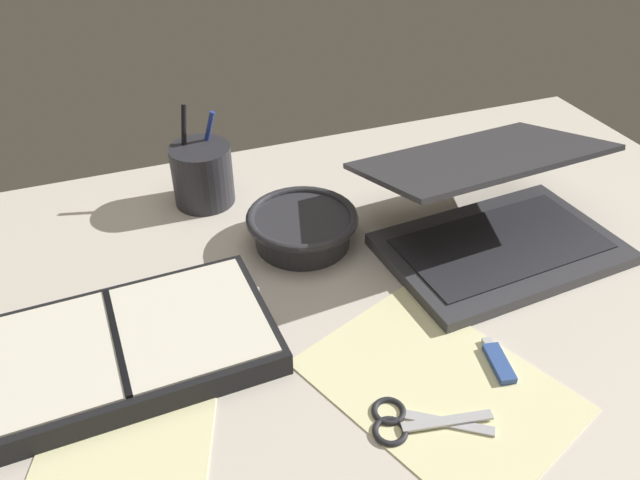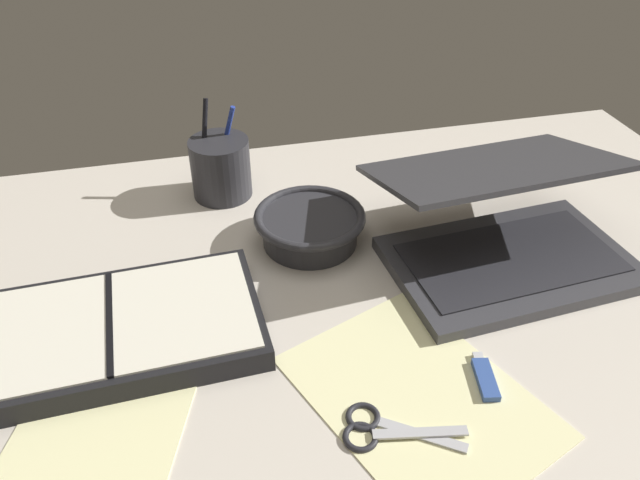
{
  "view_description": "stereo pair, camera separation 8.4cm",
  "coord_description": "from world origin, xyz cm",
  "px_view_note": "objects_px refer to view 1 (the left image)",
  "views": [
    {
      "loc": [
        -26.54,
        -54.62,
        58.43
      ],
      "look_at": [
        -2.61,
        8.68,
        9.0
      ],
      "focal_mm": 35.0,
      "sensor_mm": 36.0,
      "label": 1
    },
    {
      "loc": [
        -18.55,
        -57.09,
        58.43
      ],
      "look_at": [
        -2.61,
        8.68,
        9.0
      ],
      "focal_mm": 35.0,
      "sensor_mm": 36.0,
      "label": 2
    }
  ],
  "objects_px": {
    "pen_cup": "(202,174)",
    "planner": "(119,349)",
    "laptop": "(493,217)",
    "scissors": "(404,421)",
    "bowl": "(302,227)"
  },
  "relations": [
    {
      "from": "pen_cup",
      "to": "scissors",
      "type": "xyz_separation_m",
      "value": [
        0.11,
        -0.52,
        -0.05
      ]
    },
    {
      "from": "laptop",
      "to": "planner",
      "type": "relative_size",
      "value": 0.96
    },
    {
      "from": "laptop",
      "to": "bowl",
      "type": "height_order",
      "value": "laptop"
    },
    {
      "from": "planner",
      "to": "scissors",
      "type": "xyz_separation_m",
      "value": [
        0.28,
        -0.21,
        -0.01
      ]
    },
    {
      "from": "bowl",
      "to": "pen_cup",
      "type": "relative_size",
      "value": 1.04
    },
    {
      "from": "pen_cup",
      "to": "planner",
      "type": "bearing_deg",
      "value": -118.47
    },
    {
      "from": "pen_cup",
      "to": "planner",
      "type": "xyz_separation_m",
      "value": [
        -0.17,
        -0.32,
        -0.03
      ]
    },
    {
      "from": "pen_cup",
      "to": "planner",
      "type": "distance_m",
      "value": 0.36
    },
    {
      "from": "laptop",
      "to": "scissors",
      "type": "relative_size",
      "value": 2.69
    },
    {
      "from": "laptop",
      "to": "scissors",
      "type": "bearing_deg",
      "value": -141.46
    },
    {
      "from": "planner",
      "to": "scissors",
      "type": "bearing_deg",
      "value": -38.85
    },
    {
      "from": "laptop",
      "to": "planner",
      "type": "distance_m",
      "value": 0.55
    },
    {
      "from": "pen_cup",
      "to": "planner",
      "type": "height_order",
      "value": "pen_cup"
    },
    {
      "from": "bowl",
      "to": "pen_cup",
      "type": "bearing_deg",
      "value": 123.61
    },
    {
      "from": "laptop",
      "to": "bowl",
      "type": "xyz_separation_m",
      "value": [
        -0.26,
        0.1,
        -0.02
      ]
    }
  ]
}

